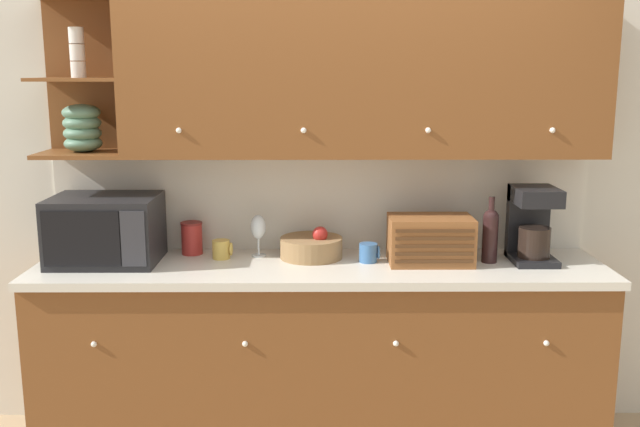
# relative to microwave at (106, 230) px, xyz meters

# --- Properties ---
(ground_plane) EXTENTS (24.00, 24.00, 0.00)m
(ground_plane) POSITION_rel_microwave_xyz_m (1.03, 0.26, -1.10)
(ground_plane) COLOR tan
(wall_back) EXTENTS (5.11, 0.06, 2.60)m
(wall_back) POSITION_rel_microwave_xyz_m (1.03, 0.29, 0.20)
(wall_back) COLOR beige
(wall_back) RESTS_ON ground_plane
(counter_unit) EXTENTS (2.73, 0.62, 0.93)m
(counter_unit) POSITION_rel_microwave_xyz_m (1.03, -0.03, -0.63)
(counter_unit) COLOR brown
(counter_unit) RESTS_ON ground_plane
(backsplash_panel) EXTENTS (2.71, 0.01, 0.51)m
(backsplash_panel) POSITION_rel_microwave_xyz_m (1.03, 0.26, 0.09)
(backsplash_panel) COLOR silver
(backsplash_panel) RESTS_ON counter_unit
(upper_cabinets) EXTENTS (2.71, 0.35, 0.76)m
(upper_cabinets) POSITION_rel_microwave_xyz_m (1.19, 0.10, 0.72)
(upper_cabinets) COLOR brown
(upper_cabinets) RESTS_ON backsplash_panel
(microwave) EXTENTS (0.50, 0.40, 0.32)m
(microwave) POSITION_rel_microwave_xyz_m (0.00, 0.00, 0.00)
(microwave) COLOR black
(microwave) RESTS_ON counter_unit
(storage_canister) EXTENTS (0.11, 0.11, 0.16)m
(storage_canister) POSITION_rel_microwave_xyz_m (0.39, 0.15, -0.08)
(storage_canister) COLOR #B22D28
(storage_canister) RESTS_ON counter_unit
(mug) EXTENTS (0.10, 0.09, 0.09)m
(mug) POSITION_rel_microwave_xyz_m (0.55, 0.06, -0.11)
(mug) COLOR gold
(mug) RESTS_ON counter_unit
(wine_glass) EXTENTS (0.08, 0.08, 0.21)m
(wine_glass) POSITION_rel_microwave_xyz_m (0.73, 0.11, -0.02)
(wine_glass) COLOR silver
(wine_glass) RESTS_ON counter_unit
(fruit_basket) EXTENTS (0.31, 0.31, 0.16)m
(fruit_basket) POSITION_rel_microwave_xyz_m (0.99, 0.08, -0.11)
(fruit_basket) COLOR #937047
(fruit_basket) RESTS_ON counter_unit
(mug_blue_second) EXTENTS (0.10, 0.09, 0.09)m
(mug_blue_second) POSITION_rel_microwave_xyz_m (1.27, -0.01, -0.12)
(mug_blue_second) COLOR #38669E
(mug_blue_second) RESTS_ON counter_unit
(bread_box) EXTENTS (0.40, 0.25, 0.23)m
(bread_box) POSITION_rel_microwave_xyz_m (1.56, -0.03, -0.05)
(bread_box) COLOR brown
(bread_box) RESTS_ON counter_unit
(wine_bottle) EXTENTS (0.07, 0.07, 0.32)m
(wine_bottle) POSITION_rel_microwave_xyz_m (1.85, -0.01, -0.02)
(wine_bottle) COLOR black
(wine_bottle) RESTS_ON counter_unit
(coffee_maker) EXTENTS (0.20, 0.26, 0.37)m
(coffee_maker) POSITION_rel_microwave_xyz_m (2.06, 0.01, 0.03)
(coffee_maker) COLOR black
(coffee_maker) RESTS_ON counter_unit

